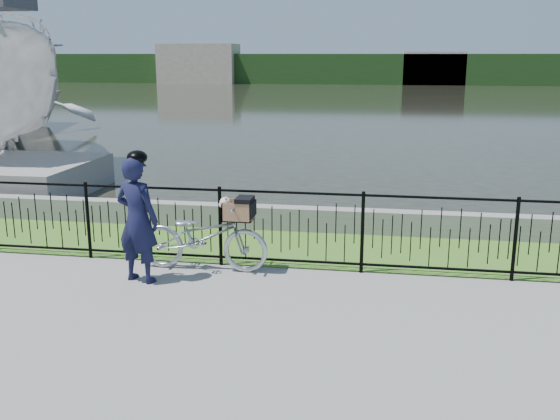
# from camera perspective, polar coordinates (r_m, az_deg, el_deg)

# --- Properties ---
(ground) EXTENTS (120.00, 120.00, 0.00)m
(ground) POSITION_cam_1_polar(r_m,az_deg,el_deg) (7.38, -0.94, -9.44)
(ground) COLOR gray
(ground) RESTS_ON ground
(grass_strip) EXTENTS (60.00, 2.00, 0.01)m
(grass_strip) POSITION_cam_1_polar(r_m,az_deg,el_deg) (9.79, 1.77, -3.42)
(grass_strip) COLOR #447324
(grass_strip) RESTS_ON ground
(water) EXTENTS (120.00, 120.00, 0.00)m
(water) POSITION_cam_1_polar(r_m,az_deg,el_deg) (39.79, 7.66, 9.68)
(water) COLOR #26271D
(water) RESTS_ON ground
(quay_wall) EXTENTS (60.00, 0.30, 0.40)m
(quay_wall) POSITION_cam_1_polar(r_m,az_deg,el_deg) (10.69, 2.49, -0.83)
(quay_wall) COLOR gray
(quay_wall) RESTS_ON ground
(fence) EXTENTS (14.00, 0.06, 1.15)m
(fence) POSITION_cam_1_polar(r_m,az_deg,el_deg) (8.68, 0.92, -1.79)
(fence) COLOR black
(fence) RESTS_ON ground
(far_treeline) EXTENTS (120.00, 6.00, 3.00)m
(far_treeline) POSITION_cam_1_polar(r_m,az_deg,el_deg) (66.69, 8.49, 12.65)
(far_treeline) COLOR #1F3F18
(far_treeline) RESTS_ON ground
(far_building_left) EXTENTS (8.00, 4.00, 4.00)m
(far_building_left) POSITION_cam_1_polar(r_m,az_deg,el_deg) (67.46, -7.42, 13.13)
(far_building_left) COLOR #A79886
(far_building_left) RESTS_ON ground
(far_building_right) EXTENTS (6.00, 3.00, 3.20)m
(far_building_right) POSITION_cam_1_polar(r_m,az_deg,el_deg) (65.35, 13.85, 12.47)
(far_building_right) COLOR #A79886
(far_building_right) RESTS_ON ground
(bicycle_rig) EXTENTS (1.83, 0.64, 1.08)m
(bicycle_rig) POSITION_cam_1_polar(r_m,az_deg,el_deg) (8.73, -6.96, -2.35)
(bicycle_rig) COLOR #B1B7BD
(bicycle_rig) RESTS_ON ground
(cyclist) EXTENTS (0.70, 0.55, 1.75)m
(cyclist) POSITION_cam_1_polar(r_m,az_deg,el_deg) (8.35, -12.92, -0.71)
(cyclist) COLOR black
(cyclist) RESTS_ON ground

